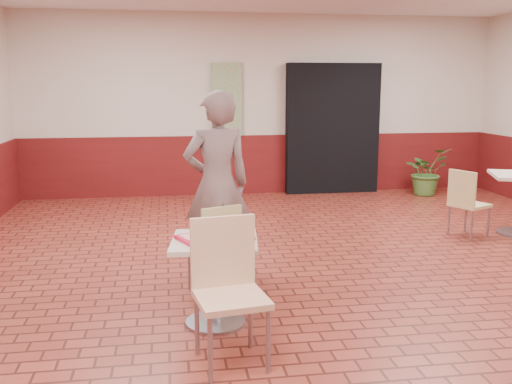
{
  "coord_description": "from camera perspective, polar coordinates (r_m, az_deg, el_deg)",
  "views": [
    {
      "loc": [
        -1.6,
        -4.56,
        1.86
      ],
      "look_at": [
        -0.86,
        0.15,
        0.95
      ],
      "focal_mm": 40.0,
      "sensor_mm": 36.0,
      "label": 1
    }
  ],
  "objects": [
    {
      "name": "room_shell",
      "position": [
        4.85,
        10.46,
        6.37
      ],
      "size": [
        8.01,
        10.01,
        3.01
      ],
      "color": "maroon",
      "rests_on": "ground"
    },
    {
      "name": "wainscot_band",
      "position": [
        5.02,
        10.07,
        -5.08
      ],
      "size": [
        8.0,
        10.0,
        1.0
      ],
      "color": "#591111",
      "rests_on": "ground"
    },
    {
      "name": "corridor_doorway",
      "position": [
        9.88,
        7.65,
        6.28
      ],
      "size": [
        1.6,
        0.22,
        2.2
      ],
      "primitive_type": "cube",
      "color": "black",
      "rests_on": "ground"
    },
    {
      "name": "promo_poster",
      "position": [
        9.56,
        -2.92,
        9.22
      ],
      "size": [
        0.5,
        0.03,
        1.2
      ],
      "primitive_type": "cube",
      "color": "gray",
      "rests_on": "wainscot_band"
    },
    {
      "name": "main_table",
      "position": [
        4.45,
        -4.13,
        -7.53
      ],
      "size": [
        0.65,
        0.65,
        0.69
      ],
      "rotation": [
        0.0,
        0.0,
        -0.12
      ],
      "color": "#C2B79C",
      "rests_on": "ground"
    },
    {
      "name": "chair_main_front",
      "position": [
        3.87,
        -2.84,
        -9.05
      ],
      "size": [
        0.52,
        0.52,
        0.98
      ],
      "rotation": [
        0.0,
        0.0,
        0.16
      ],
      "color": "#DFAE85",
      "rests_on": "ground"
    },
    {
      "name": "chair_main_back",
      "position": [
        5.06,
        -3.96,
        -5.29
      ],
      "size": [
        0.49,
        0.49,
        0.82
      ],
      "rotation": [
        0.0,
        0.0,
        3.52
      ],
      "color": "tan",
      "rests_on": "ground"
    },
    {
      "name": "customer",
      "position": [
        5.52,
        -3.91,
        0.78
      ],
      "size": [
        0.72,
        0.54,
        1.8
      ],
      "primitive_type": "imported",
      "rotation": [
        0.0,
        0.0,
        3.32
      ],
      "color": "#755F5A",
      "rests_on": "ground"
    },
    {
      "name": "serving_tray",
      "position": [
        4.38,
        -4.18,
        -4.56
      ],
      "size": [
        0.5,
        0.39,
        0.03
      ],
      "rotation": [
        0.0,
        0.0,
        0.43
      ],
      "color": "red",
      "rests_on": "main_table"
    },
    {
      "name": "ring_donut",
      "position": [
        4.4,
        -5.46,
        -4.11
      ],
      "size": [
        0.12,
        0.12,
        0.03
      ],
      "primitive_type": "torus",
      "rotation": [
        0.0,
        0.0,
        -0.35
      ],
      "color": "#F0B757",
      "rests_on": "serving_tray"
    },
    {
      "name": "long_john_donut",
      "position": [
        4.37,
        -3.26,
        -4.12
      ],
      "size": [
        0.13,
        0.07,
        0.04
      ],
      "rotation": [
        0.0,
        0.0,
        -0.03
      ],
      "color": "#CB7C3B",
      "rests_on": "serving_tray"
    },
    {
      "name": "paper_cup",
      "position": [
        4.49,
        -2.88,
        -3.38
      ],
      "size": [
        0.07,
        0.07,
        0.09
      ],
      "rotation": [
        0.0,
        0.0,
        -0.26
      ],
      "color": "white",
      "rests_on": "serving_tray"
    },
    {
      "name": "chair_second_left",
      "position": [
        7.4,
        20.29,
        -0.74
      ],
      "size": [
        0.51,
        0.51,
        0.83
      ],
      "rotation": [
        0.0,
        0.0,
        2.0
      ],
      "color": "#DDCD84",
      "rests_on": "ground"
    },
    {
      "name": "potted_plant",
      "position": [
        10.05,
        16.66,
        1.99
      ],
      "size": [
        0.91,
        0.85,
        0.8
      ],
      "primitive_type": "imported",
      "rotation": [
        0.0,
        0.0,
        0.39
      ],
      "color": "#42702D",
      "rests_on": "ground"
    }
  ]
}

